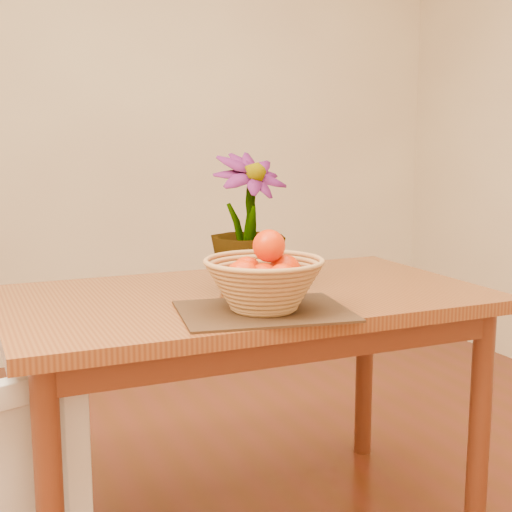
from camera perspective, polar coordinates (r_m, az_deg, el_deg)
name	(u,v)px	position (r m, az deg, el deg)	size (l,w,h in m)	color
wall_back	(104,109)	(3.93, -12.09, 11.46)	(4.00, 0.02, 2.70)	#FFECC2
table	(246,321)	(2.12, -0.82, -5.22)	(1.40, 0.80, 0.75)	brown
placemat	(264,311)	(1.86, 0.64, -4.44)	(0.44, 0.33, 0.01)	#3A2515
wicker_basket	(264,286)	(1.85, 0.64, -2.43)	(0.31, 0.31, 0.13)	tan
orange_pile	(265,269)	(1.84, 0.72, -1.03)	(0.22, 0.21, 0.15)	red
potted_plant	(248,223)	(2.09, -0.67, 2.67)	(0.23, 0.23, 0.41)	#1E4614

